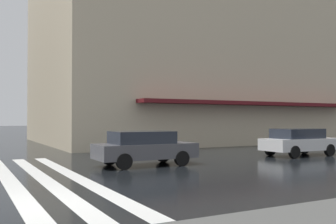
# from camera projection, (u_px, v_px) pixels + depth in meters

# --- Properties ---
(ground_plane) EXTENTS (220.00, 220.00, 0.00)m
(ground_plane) POSITION_uv_depth(u_px,v_px,m) (39.00, 206.00, 8.35)
(ground_plane) COLOR black
(haussmann_block_corner) EXTENTS (18.21, 25.82, 20.45)m
(haussmann_block_corner) POSITION_uv_depth(u_px,v_px,m) (190.00, 31.00, 34.94)
(haussmann_block_corner) COLOR beige
(haussmann_block_corner) RESTS_ON ground_plane
(car_dark_grey) EXTENTS (1.85, 4.10, 1.41)m
(car_dark_grey) POSITION_uv_depth(u_px,v_px,m) (144.00, 147.00, 15.60)
(car_dark_grey) COLOR #4C4C51
(car_dark_grey) RESTS_ON ground_plane
(car_white) EXTENTS (1.85, 4.10, 1.41)m
(car_white) POSITION_uv_depth(u_px,v_px,m) (299.00, 141.00, 19.75)
(car_white) COLOR silver
(car_white) RESTS_ON ground_plane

